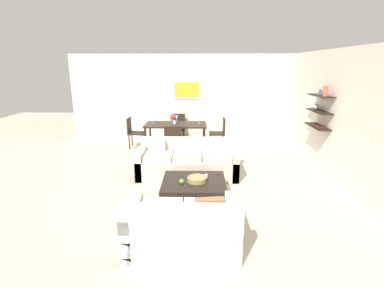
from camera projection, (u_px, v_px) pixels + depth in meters
name	position (u px, v px, depth m)	size (l,w,h in m)	color
ground_plane	(192.00, 181.00, 6.11)	(18.00, 18.00, 0.00)	#BCB29E
back_wall_unit	(204.00, 98.00, 9.15)	(8.40, 0.09, 2.70)	silver
right_wall_shelf_unit	(332.00, 113.00, 6.27)	(0.34, 8.20, 2.70)	silver
sofa_beige	(187.00, 162.00, 6.36)	(2.15, 0.90, 0.78)	beige
loveseat_white	(183.00, 227.00, 3.81)	(1.47, 0.90, 0.78)	white
coffee_table	(194.00, 191.00, 5.17)	(1.11, 1.00, 0.38)	black
decorative_bowl	(197.00, 179.00, 5.08)	(0.35, 0.35, 0.08)	#99844C
candle_jar	(206.00, 176.00, 5.21)	(0.07, 0.07, 0.08)	silver
apple_on_coffee_table	(182.00, 181.00, 4.98)	(0.09, 0.09, 0.09)	#669E2D
dining_table	(176.00, 126.00, 8.22)	(1.73, 0.90, 0.75)	black
dining_chair_foot	(173.00, 140.00, 7.44)	(0.44, 0.44, 0.88)	black
dining_chair_left_far	(133.00, 131.00, 8.49)	(0.44, 0.44, 0.88)	black
dining_chair_head	(178.00, 126.00, 9.10)	(0.44, 0.44, 0.88)	black
dining_chair_right_far	(220.00, 131.00, 8.44)	(0.44, 0.44, 0.88)	black
wine_glass_head	(177.00, 117.00, 8.55)	(0.06, 0.06, 0.18)	silver
wine_glass_left_far	(153.00, 119.00, 8.29)	(0.08, 0.08, 0.18)	silver
wine_glass_foot	(175.00, 123.00, 7.80)	(0.07, 0.07, 0.17)	silver
wine_glass_right_far	(199.00, 119.00, 8.27)	(0.06, 0.06, 0.17)	silver
centerpiece_vase	(173.00, 119.00, 8.14)	(0.16, 0.16, 0.28)	#4C518C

